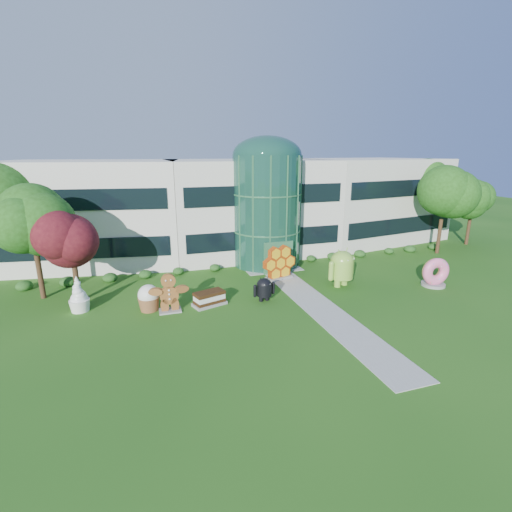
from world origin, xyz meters
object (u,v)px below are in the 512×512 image
object	(u,v)px
android_green	(342,266)
android_black	(264,288)
gingerbread	(169,293)
donut	(435,272)

from	to	relation	value
android_green	android_black	bearing A→B (deg)	169.34
android_green	android_black	xyz separation A→B (m)	(-6.69, -0.99, -0.68)
gingerbread	android_green	bearing A→B (deg)	4.14
android_green	android_black	distance (m)	6.80
android_black	donut	size ratio (longest dim) A/B	0.84
android_black	gingerbread	xyz separation A→B (m)	(-6.46, 0.22, 0.34)
gingerbread	donut	bearing A→B (deg)	-3.49
android_green	gingerbread	bearing A→B (deg)	164.25
donut	android_black	bearing A→B (deg)	-177.82
android_black	android_green	bearing A→B (deg)	1.46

